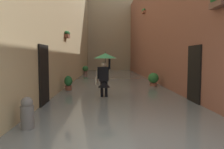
{
  "coord_description": "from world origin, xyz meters",
  "views": [
    {
      "loc": [
        0.57,
        3.99,
        1.76
      ],
      "look_at": [
        0.24,
        -6.0,
        0.98
      ],
      "focal_mm": 35.32,
      "sensor_mm": 36.0,
      "label": 1
    }
  ],
  "objects_px": {
    "potted_plant_mid_right": "(68,83)",
    "mooring_bollard": "(27,116)",
    "potted_plant_mid_left": "(153,79)",
    "potted_plant_near_right": "(85,70)",
    "person_wading": "(105,67)"
  },
  "relations": [
    {
      "from": "potted_plant_mid_left",
      "to": "potted_plant_mid_right",
      "type": "distance_m",
      "value": 4.86
    },
    {
      "from": "potted_plant_mid_left",
      "to": "potted_plant_mid_right",
      "type": "height_order",
      "value": "potted_plant_mid_left"
    },
    {
      "from": "person_wading",
      "to": "mooring_bollard",
      "type": "xyz_separation_m",
      "value": [
        1.78,
        4.07,
        -0.94
      ]
    },
    {
      "from": "potted_plant_near_right",
      "to": "mooring_bollard",
      "type": "height_order",
      "value": "potted_plant_near_right"
    },
    {
      "from": "mooring_bollard",
      "to": "potted_plant_near_right",
      "type": "bearing_deg",
      "value": -89.62
    },
    {
      "from": "potted_plant_mid_left",
      "to": "potted_plant_mid_right",
      "type": "relative_size",
      "value": 1.04
    },
    {
      "from": "potted_plant_near_right",
      "to": "mooring_bollard",
      "type": "xyz_separation_m",
      "value": [
        -0.11,
        16.54,
        -0.12
      ]
    },
    {
      "from": "potted_plant_mid_left",
      "to": "mooring_bollard",
      "type": "height_order",
      "value": "potted_plant_mid_left"
    },
    {
      "from": "potted_plant_near_right",
      "to": "mooring_bollard",
      "type": "distance_m",
      "value": 16.54
    },
    {
      "from": "potted_plant_near_right",
      "to": "potted_plant_mid_left",
      "type": "distance_m",
      "value": 10.19
    },
    {
      "from": "potted_plant_mid_left",
      "to": "mooring_bollard",
      "type": "bearing_deg",
      "value": 58.53
    },
    {
      "from": "potted_plant_mid_right",
      "to": "mooring_bollard",
      "type": "bearing_deg",
      "value": 90.38
    },
    {
      "from": "potted_plant_mid_left",
      "to": "mooring_bollard",
      "type": "xyz_separation_m",
      "value": [
        4.58,
        7.49,
        -0.07
      ]
    },
    {
      "from": "potted_plant_mid_right",
      "to": "mooring_bollard",
      "type": "distance_m",
      "value": 5.98
    },
    {
      "from": "potted_plant_mid_right",
      "to": "person_wading",
      "type": "bearing_deg",
      "value": 133.5
    }
  ]
}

